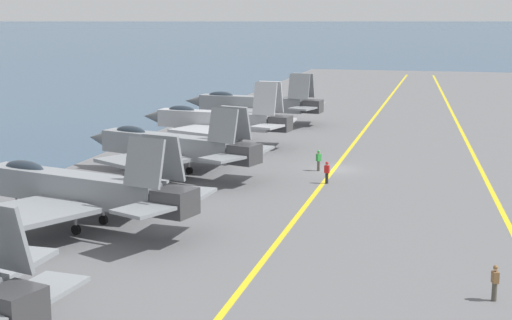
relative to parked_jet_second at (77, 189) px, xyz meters
name	(u,v)px	position (x,y,z in m)	size (l,w,h in m)	color
ground_plane	(334,174)	(21.82, -12.59, -2.85)	(2000.00, 2000.00, 0.00)	#334C66
carrier_deck	(334,171)	(21.82, -12.59, -2.65)	(226.35, 44.32, 0.40)	slate
deck_stripe_foul_line	(484,176)	(21.82, -24.77, -2.44)	(203.72, 0.36, 0.01)	yellow
deck_stripe_centerline	(334,169)	(21.82, -12.59, -2.44)	(203.72, 0.36, 0.01)	yellow
parked_jet_second	(77,189)	(0.00, 0.00, 0.00)	(13.19, 17.31, 6.16)	gray
parked_jet_third	(171,146)	(15.94, -0.22, -0.03)	(13.44, 16.78, 5.94)	gray
parked_jet_fourth	(218,120)	(31.00, 0.42, 0.06)	(12.06, 16.01, 6.47)	#A8AAAF
parked_jet_fifth	(254,104)	(47.01, 0.76, -0.17)	(13.57, 17.40, 6.03)	gray
crew_red_vest	(327,171)	(16.11, -12.87, -1.50)	(0.32, 0.42, 1.73)	#232328
crew_green_vest	(319,160)	(20.78, -11.44, -1.49)	(0.45, 0.45, 1.75)	#4C473D
crew_brown_vest	(495,281)	(-6.68, -24.27, -1.50)	(0.44, 0.37, 1.72)	#4C473D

